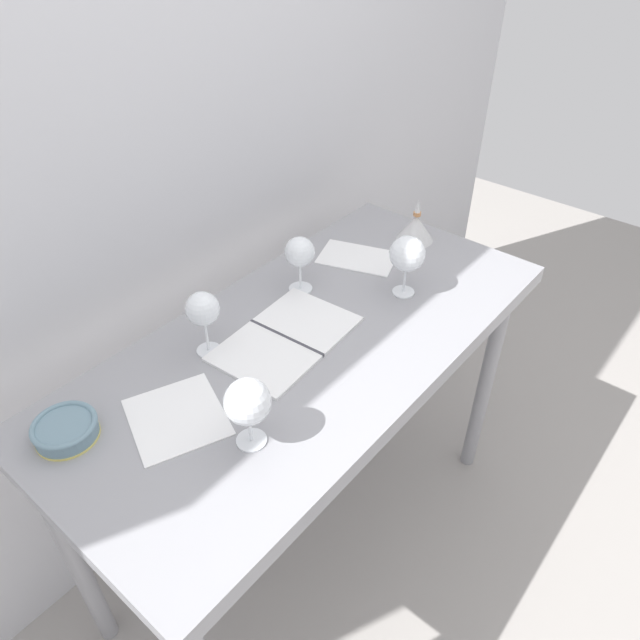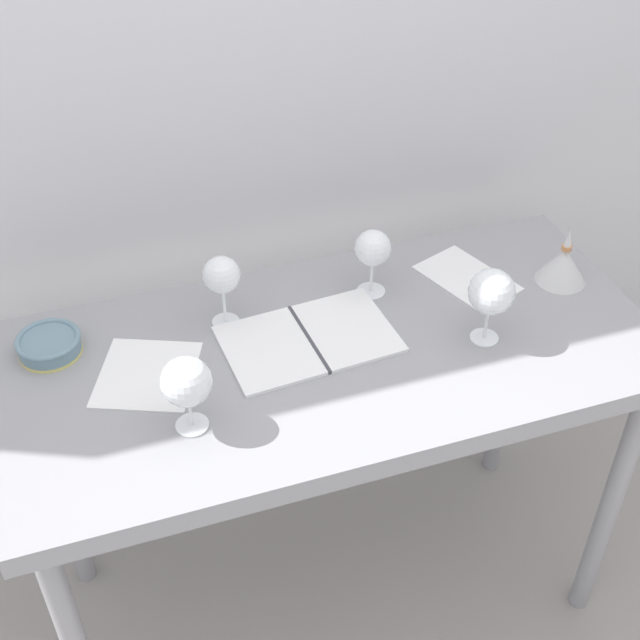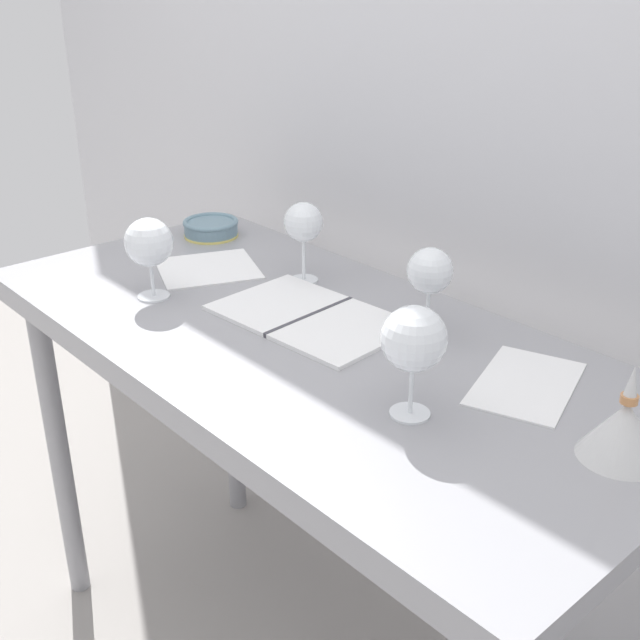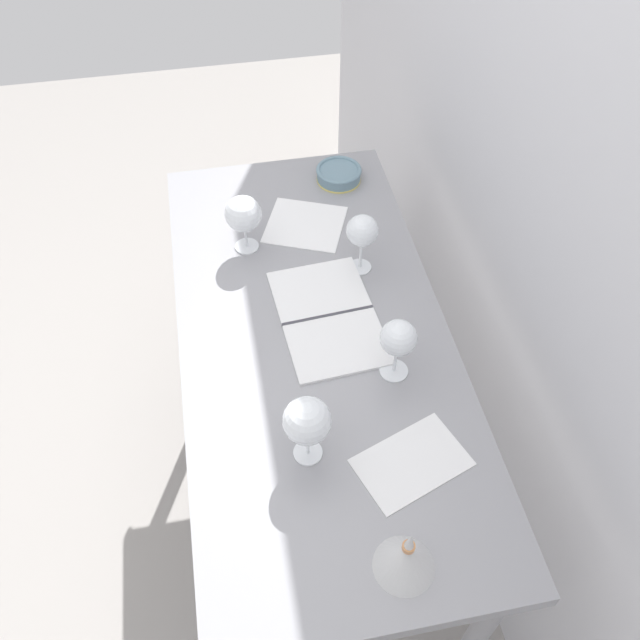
{
  "view_description": "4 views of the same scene",
  "coord_description": "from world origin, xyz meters",
  "px_view_note": "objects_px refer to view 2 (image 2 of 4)",
  "views": [
    {
      "loc": [
        -0.86,
        -0.76,
        1.86
      ],
      "look_at": [
        -0.01,
        -0.05,
        0.98
      ],
      "focal_mm": 33.12,
      "sensor_mm": 36.0,
      "label": 1
    },
    {
      "loc": [
        -0.46,
        -1.28,
        2.09
      ],
      "look_at": [
        -0.03,
        -0.0,
        0.98
      ],
      "focal_mm": 47.58,
      "sensor_mm": 36.0,
      "label": 2
    },
    {
      "loc": [
        1.0,
        -0.86,
        1.53
      ],
      "look_at": [
        0.07,
        -0.04,
        0.96
      ],
      "focal_mm": 44.56,
      "sensor_mm": 36.0,
      "label": 3
    },
    {
      "loc": [
        1.0,
        -0.18,
        2.14
      ],
      "look_at": [
        0.03,
        0.0,
        0.98
      ],
      "focal_mm": 37.05,
      "sensor_mm": 36.0,
      "label": 4
    }
  ],
  "objects_px": {
    "wine_glass_near_right": "(491,293)",
    "tasting_bowl": "(49,344)",
    "wine_glass_far_right": "(373,250)",
    "decanter_funnel": "(563,264)",
    "tasting_sheet_upper": "(147,374)",
    "wine_glass_near_left": "(187,383)",
    "wine_glass_far_left": "(222,277)",
    "open_notebook": "(309,339)",
    "tasting_sheet_lower": "(467,278)"
  },
  "relations": [
    {
      "from": "decanter_funnel",
      "to": "tasting_bowl",
      "type": "bearing_deg",
      "value": 174.12
    },
    {
      "from": "tasting_sheet_upper",
      "to": "tasting_bowl",
      "type": "height_order",
      "value": "tasting_bowl"
    },
    {
      "from": "tasting_sheet_lower",
      "to": "tasting_bowl",
      "type": "bearing_deg",
      "value": 157.48
    },
    {
      "from": "wine_glass_far_right",
      "to": "tasting_sheet_upper",
      "type": "height_order",
      "value": "wine_glass_far_right"
    },
    {
      "from": "wine_glass_far_left",
      "to": "open_notebook",
      "type": "distance_m",
      "value": 0.23
    },
    {
      "from": "wine_glass_near_left",
      "to": "tasting_bowl",
      "type": "relative_size",
      "value": 1.22
    },
    {
      "from": "wine_glass_near_right",
      "to": "tasting_sheet_upper",
      "type": "height_order",
      "value": "wine_glass_near_right"
    },
    {
      "from": "wine_glass_near_left",
      "to": "wine_glass_far_left",
      "type": "bearing_deg",
      "value": 64.5
    },
    {
      "from": "wine_glass_near_right",
      "to": "tasting_bowl",
      "type": "relative_size",
      "value": 1.3
    },
    {
      "from": "wine_glass_far_left",
      "to": "tasting_bowl",
      "type": "relative_size",
      "value": 1.26
    },
    {
      "from": "open_notebook",
      "to": "decanter_funnel",
      "type": "xyz_separation_m",
      "value": [
        0.63,
        0.02,
        0.04
      ]
    },
    {
      "from": "open_notebook",
      "to": "tasting_sheet_lower",
      "type": "xyz_separation_m",
      "value": [
        0.42,
        0.09,
        -0.0
      ]
    },
    {
      "from": "tasting_sheet_upper",
      "to": "wine_glass_near_left",
      "type": "bearing_deg",
      "value": -48.61
    },
    {
      "from": "tasting_bowl",
      "to": "tasting_sheet_lower",
      "type": "bearing_deg",
      "value": -2.7
    },
    {
      "from": "wine_glass_far_right",
      "to": "tasting_sheet_upper",
      "type": "distance_m",
      "value": 0.56
    },
    {
      "from": "wine_glass_far_left",
      "to": "decanter_funnel",
      "type": "xyz_separation_m",
      "value": [
        0.78,
        -0.1,
        -0.08
      ]
    },
    {
      "from": "tasting_sheet_lower",
      "to": "decanter_funnel",
      "type": "xyz_separation_m",
      "value": [
        0.2,
        -0.07,
        0.04
      ]
    },
    {
      "from": "open_notebook",
      "to": "decanter_funnel",
      "type": "height_order",
      "value": "decanter_funnel"
    },
    {
      "from": "open_notebook",
      "to": "wine_glass_near_left",
      "type": "bearing_deg",
      "value": -154.23
    },
    {
      "from": "wine_glass_near_right",
      "to": "tasting_bowl",
      "type": "height_order",
      "value": "wine_glass_near_right"
    },
    {
      "from": "tasting_bowl",
      "to": "decanter_funnel",
      "type": "relative_size",
      "value": 0.96
    },
    {
      "from": "wine_glass_near_right",
      "to": "decanter_funnel",
      "type": "bearing_deg",
      "value": 26.71
    },
    {
      "from": "wine_glass_far_right",
      "to": "decanter_funnel",
      "type": "xyz_separation_m",
      "value": [
        0.44,
        -0.1,
        -0.07
      ]
    },
    {
      "from": "open_notebook",
      "to": "tasting_bowl",
      "type": "bearing_deg",
      "value": 161.17
    },
    {
      "from": "tasting_bowl",
      "to": "wine_glass_near_left",
      "type": "bearing_deg",
      "value": -51.94
    },
    {
      "from": "tasting_sheet_lower",
      "to": "tasting_bowl",
      "type": "distance_m",
      "value": 0.96
    },
    {
      "from": "wine_glass_far_left",
      "to": "wine_glass_far_right",
      "type": "distance_m",
      "value": 0.34
    },
    {
      "from": "wine_glass_far_right",
      "to": "tasting_sheet_upper",
      "type": "xyz_separation_m",
      "value": [
        -0.54,
        -0.11,
        -0.12
      ]
    },
    {
      "from": "wine_glass_near_right",
      "to": "decanter_funnel",
      "type": "xyz_separation_m",
      "value": [
        0.27,
        0.13,
        -0.08
      ]
    },
    {
      "from": "wine_glass_near_left",
      "to": "tasting_sheet_upper",
      "type": "xyz_separation_m",
      "value": [
        -0.06,
        0.17,
        -0.11
      ]
    },
    {
      "from": "wine_glass_far_right",
      "to": "tasting_sheet_lower",
      "type": "xyz_separation_m",
      "value": [
        0.23,
        -0.02,
        -0.12
      ]
    },
    {
      "from": "wine_glass_near_right",
      "to": "tasting_bowl",
      "type": "distance_m",
      "value": 0.93
    },
    {
      "from": "wine_glass_near_right",
      "to": "tasting_sheet_lower",
      "type": "relative_size",
      "value": 0.78
    },
    {
      "from": "wine_glass_far_right",
      "to": "decanter_funnel",
      "type": "height_order",
      "value": "wine_glass_far_right"
    },
    {
      "from": "decanter_funnel",
      "to": "wine_glass_far_left",
      "type": "bearing_deg",
      "value": 172.88
    },
    {
      "from": "wine_glass_near_right",
      "to": "decanter_funnel",
      "type": "distance_m",
      "value": 0.31
    },
    {
      "from": "wine_glass_near_left",
      "to": "tasting_sheet_upper",
      "type": "height_order",
      "value": "wine_glass_near_left"
    },
    {
      "from": "wine_glass_far_left",
      "to": "wine_glass_far_right",
      "type": "xyz_separation_m",
      "value": [
        0.34,
        0.0,
        -0.01
      ]
    },
    {
      "from": "wine_glass_near_left",
      "to": "tasting_bowl",
      "type": "distance_m",
      "value": 0.4
    },
    {
      "from": "wine_glass_near_right",
      "to": "tasting_sheet_lower",
      "type": "height_order",
      "value": "wine_glass_near_right"
    },
    {
      "from": "wine_glass_far_left",
      "to": "tasting_sheet_upper",
      "type": "xyz_separation_m",
      "value": [
        -0.19,
        -0.11,
        -0.12
      ]
    },
    {
      "from": "wine_glass_near_left",
      "to": "decanter_funnel",
      "type": "bearing_deg",
      "value": 11.48
    },
    {
      "from": "wine_glass_near_left",
      "to": "tasting_sheet_lower",
      "type": "distance_m",
      "value": 0.77
    },
    {
      "from": "tasting_bowl",
      "to": "decanter_funnel",
      "type": "bearing_deg",
      "value": -5.88
    },
    {
      "from": "tasting_sheet_upper",
      "to": "tasting_bowl",
      "type": "relative_size",
      "value": 1.54
    },
    {
      "from": "wine_glass_far_left",
      "to": "tasting_bowl",
      "type": "xyz_separation_m",
      "value": [
        -0.38,
        0.02,
        -0.1
      ]
    },
    {
      "from": "tasting_sheet_lower",
      "to": "wine_glass_far_left",
      "type": "bearing_deg",
      "value": 157.85
    },
    {
      "from": "tasting_sheet_upper",
      "to": "tasting_sheet_lower",
      "type": "height_order",
      "value": "same"
    },
    {
      "from": "wine_glass_near_right",
      "to": "open_notebook",
      "type": "height_order",
      "value": "wine_glass_near_right"
    },
    {
      "from": "open_notebook",
      "to": "tasting_bowl",
      "type": "distance_m",
      "value": 0.55
    }
  ]
}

